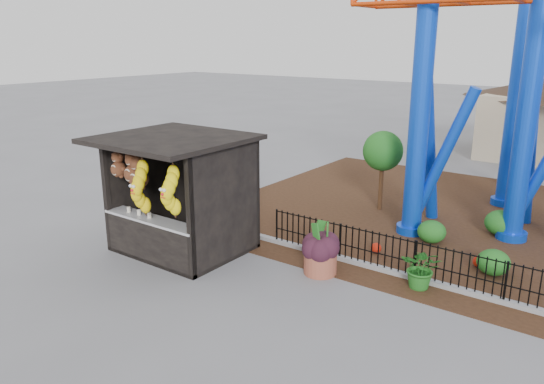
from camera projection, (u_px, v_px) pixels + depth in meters
The scene contains 9 objects.
ground at pixel (242, 295), 11.79m from camera, with size 120.00×120.00×0.00m, color slate.
mulch_bed at pixel (517, 231), 15.71m from camera, with size 18.00×12.00×0.02m, color #331E11.
curb at pixel (465, 292), 11.83m from camera, with size 18.00×0.18×0.12m, color gray.
prize_booth at pixel (174, 197), 13.76m from camera, with size 3.50×3.40×3.12m.
picket_fence at pixel (511, 284), 11.19m from camera, with size 12.20×0.06×1.00m, color black, non-canonical shape.
terracotta_planter at pixel (320, 262), 12.82m from camera, with size 0.80×0.80×0.58m, color #964B36.
planter_foliage at pixel (321, 238), 12.65m from camera, with size 0.70×0.70×0.64m, color black.
potted_plant at pixel (422, 268), 12.00m from camera, with size 0.90×0.78×1.00m, color #225D1B.
landscaping at pixel (507, 244), 13.86m from camera, with size 8.77×3.98×0.73m.
Camera 1 is at (6.87, -8.22, 5.49)m, focal length 35.00 mm.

